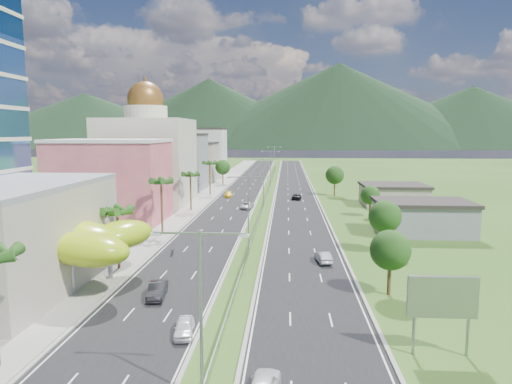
# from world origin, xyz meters

# --- Properties ---
(ground) EXTENTS (500.00, 500.00, 0.00)m
(ground) POSITION_xyz_m (0.00, 0.00, 0.00)
(ground) COLOR #2D5119
(ground) RESTS_ON ground
(road_left) EXTENTS (11.00, 260.00, 0.04)m
(road_left) POSITION_xyz_m (-7.50, 90.00, 0.02)
(road_left) COLOR black
(road_left) RESTS_ON ground
(road_right) EXTENTS (11.00, 260.00, 0.04)m
(road_right) POSITION_xyz_m (7.50, 90.00, 0.02)
(road_right) COLOR black
(road_right) RESTS_ON ground
(sidewalk_left) EXTENTS (7.00, 260.00, 0.12)m
(sidewalk_left) POSITION_xyz_m (-17.00, 90.00, 0.06)
(sidewalk_left) COLOR gray
(sidewalk_left) RESTS_ON ground
(median_guardrail) EXTENTS (0.10, 216.06, 0.76)m
(median_guardrail) POSITION_xyz_m (0.00, 71.99, 0.62)
(median_guardrail) COLOR gray
(median_guardrail) RESTS_ON ground
(streetlight_median_a) EXTENTS (6.04, 0.25, 11.00)m
(streetlight_median_a) POSITION_xyz_m (0.00, -25.00, 6.75)
(streetlight_median_a) COLOR gray
(streetlight_median_a) RESTS_ON ground
(streetlight_median_b) EXTENTS (6.04, 0.25, 11.00)m
(streetlight_median_b) POSITION_xyz_m (0.00, 10.00, 6.75)
(streetlight_median_b) COLOR gray
(streetlight_median_b) RESTS_ON ground
(streetlight_median_c) EXTENTS (6.04, 0.25, 11.00)m
(streetlight_median_c) POSITION_xyz_m (0.00, 50.00, 6.75)
(streetlight_median_c) COLOR gray
(streetlight_median_c) RESTS_ON ground
(streetlight_median_d) EXTENTS (6.04, 0.25, 11.00)m
(streetlight_median_d) POSITION_xyz_m (0.00, 95.00, 6.75)
(streetlight_median_d) COLOR gray
(streetlight_median_d) RESTS_ON ground
(streetlight_median_e) EXTENTS (6.04, 0.25, 11.00)m
(streetlight_median_e) POSITION_xyz_m (0.00, 140.00, 6.75)
(streetlight_median_e) COLOR gray
(streetlight_median_e) RESTS_ON ground
(lime_canopy) EXTENTS (18.00, 15.00, 7.40)m
(lime_canopy) POSITION_xyz_m (-20.00, -4.00, 4.99)
(lime_canopy) COLOR #97B912
(lime_canopy) RESTS_ON ground
(pink_shophouse) EXTENTS (20.00, 15.00, 15.00)m
(pink_shophouse) POSITION_xyz_m (-28.00, 32.00, 7.50)
(pink_shophouse) COLOR #BA4C5F
(pink_shophouse) RESTS_ON ground
(domed_building) EXTENTS (20.00, 20.00, 28.70)m
(domed_building) POSITION_xyz_m (-28.00, 55.00, 11.35)
(domed_building) COLOR #C0B3A0
(domed_building) RESTS_ON ground
(midrise_grey) EXTENTS (16.00, 15.00, 16.00)m
(midrise_grey) POSITION_xyz_m (-27.00, 80.00, 8.00)
(midrise_grey) COLOR gray
(midrise_grey) RESTS_ON ground
(midrise_beige) EXTENTS (16.00, 15.00, 13.00)m
(midrise_beige) POSITION_xyz_m (-27.00, 102.00, 6.50)
(midrise_beige) COLOR #9E9282
(midrise_beige) RESTS_ON ground
(midrise_white) EXTENTS (16.00, 15.00, 18.00)m
(midrise_white) POSITION_xyz_m (-27.00, 125.00, 9.00)
(midrise_white) COLOR silver
(midrise_white) RESTS_ON ground
(billboard) EXTENTS (5.20, 0.35, 6.20)m
(billboard) POSITION_xyz_m (17.00, -18.00, 4.42)
(billboard) COLOR gray
(billboard) RESTS_ON ground
(shed_near) EXTENTS (15.00, 10.00, 5.00)m
(shed_near) POSITION_xyz_m (28.00, 25.00, 2.50)
(shed_near) COLOR gray
(shed_near) RESTS_ON ground
(shed_far) EXTENTS (14.00, 12.00, 4.40)m
(shed_far) POSITION_xyz_m (30.00, 55.00, 2.20)
(shed_far) COLOR #9E9282
(shed_far) RESTS_ON ground
(palm_tree_b) EXTENTS (3.60, 3.60, 8.10)m
(palm_tree_b) POSITION_xyz_m (-15.50, 2.00, 7.06)
(palm_tree_b) COLOR #47301C
(palm_tree_b) RESTS_ON ground
(palm_tree_c) EXTENTS (3.60, 3.60, 9.60)m
(palm_tree_c) POSITION_xyz_m (-15.50, 22.00, 8.50)
(palm_tree_c) COLOR #47301C
(palm_tree_c) RESTS_ON ground
(palm_tree_d) EXTENTS (3.60, 3.60, 8.60)m
(palm_tree_d) POSITION_xyz_m (-15.50, 45.00, 7.54)
(palm_tree_d) COLOR #47301C
(palm_tree_d) RESTS_ON ground
(palm_tree_e) EXTENTS (3.60, 3.60, 9.40)m
(palm_tree_e) POSITION_xyz_m (-15.50, 70.00, 8.31)
(palm_tree_e) COLOR #47301C
(palm_tree_e) RESTS_ON ground
(leafy_tree_lfar) EXTENTS (4.90, 4.90, 8.05)m
(leafy_tree_lfar) POSITION_xyz_m (-15.50, 95.00, 5.58)
(leafy_tree_lfar) COLOR #47301C
(leafy_tree_lfar) RESTS_ON ground
(leafy_tree_ra) EXTENTS (4.20, 4.20, 6.90)m
(leafy_tree_ra) POSITION_xyz_m (16.00, -5.00, 4.78)
(leafy_tree_ra) COLOR #47301C
(leafy_tree_ra) RESTS_ON ground
(leafy_tree_rb) EXTENTS (4.55, 4.55, 7.47)m
(leafy_tree_rb) POSITION_xyz_m (19.00, 12.00, 5.18)
(leafy_tree_rb) COLOR #47301C
(leafy_tree_rb) RESTS_ON ground
(leafy_tree_rc) EXTENTS (3.85, 3.85, 6.33)m
(leafy_tree_rc) POSITION_xyz_m (22.00, 40.00, 4.37)
(leafy_tree_rc) COLOR #47301C
(leafy_tree_rc) RESTS_ON ground
(leafy_tree_rd) EXTENTS (4.90, 4.90, 8.05)m
(leafy_tree_rd) POSITION_xyz_m (18.00, 70.00, 5.58)
(leafy_tree_rd) COLOR #47301C
(leafy_tree_rd) RESTS_ON ground
(mountain_ridge) EXTENTS (860.00, 140.00, 90.00)m
(mountain_ridge) POSITION_xyz_m (60.00, 450.00, 0.00)
(mountain_ridge) COLOR black
(mountain_ridge) RESTS_ON ground
(car_white_near_left) EXTENTS (2.07, 4.06, 1.32)m
(car_white_near_left) POSITION_xyz_m (-3.20, -15.96, 0.70)
(car_white_near_left) COLOR white
(car_white_near_left) RESTS_ON road_left
(car_dark_left) EXTENTS (2.24, 4.90, 1.56)m
(car_dark_left) POSITION_xyz_m (-7.93, -7.44, 0.82)
(car_dark_left) COLOR black
(car_dark_left) RESTS_ON road_left
(car_silver_mid_left) EXTENTS (2.93, 5.34, 1.42)m
(car_silver_mid_left) POSITION_xyz_m (-3.47, 47.86, 0.75)
(car_silver_mid_left) COLOR #B8BAC1
(car_silver_mid_left) RESTS_ON road_left
(car_yellow_far_left) EXTENTS (2.45, 5.01, 1.40)m
(car_yellow_far_left) POSITION_xyz_m (-9.98, 65.75, 0.74)
(car_yellow_far_left) COLOR gold
(car_yellow_far_left) RESTS_ON road_left
(car_silver_right) EXTENTS (2.20, 4.53, 1.43)m
(car_silver_right) POSITION_xyz_m (10.08, 6.47, 0.76)
(car_silver_right) COLOR #9B9EA2
(car_silver_right) RESTS_ON road_right
(car_dark_far_right) EXTENTS (2.62, 5.12, 1.38)m
(car_dark_far_right) POSITION_xyz_m (7.78, 62.78, 0.73)
(car_dark_far_right) COLOR black
(car_dark_far_right) RESTS_ON road_right
(motorcycle) EXTENTS (0.76, 2.02, 1.27)m
(motorcycle) POSITION_xyz_m (-10.39, 8.44, 0.67)
(motorcycle) COLOR black
(motorcycle) RESTS_ON road_left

